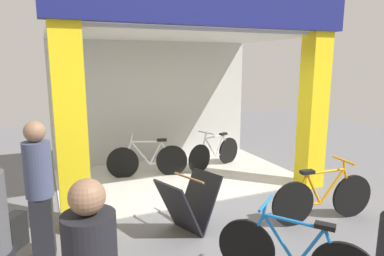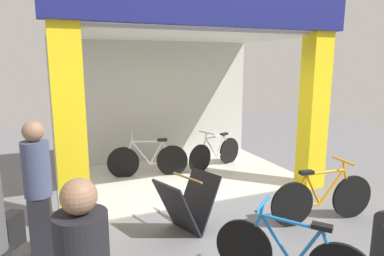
% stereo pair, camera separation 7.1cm
% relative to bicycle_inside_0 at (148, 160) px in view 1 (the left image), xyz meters
% --- Properties ---
extents(ground_plane, '(17.26, 17.26, 0.00)m').
position_rel_bicycle_inside_0_xyz_m(ground_plane, '(0.56, -1.68, -0.36)').
color(ground_plane, slate).
rests_on(ground_plane, ground).
extents(shop_facade, '(4.83, 3.19, 3.71)m').
position_rel_bicycle_inside_0_xyz_m(shop_facade, '(0.56, -0.30, 1.59)').
color(shop_facade, beige).
rests_on(shop_facade, ground).
extents(bicycle_inside_0, '(1.59, 0.52, 0.90)m').
position_rel_bicycle_inside_0_xyz_m(bicycle_inside_0, '(0.00, 0.00, 0.00)').
color(bicycle_inside_0, black).
rests_on(bicycle_inside_0, ground).
extents(bicycle_inside_1, '(1.47, 0.59, 0.85)m').
position_rel_bicycle_inside_0_xyz_m(bicycle_inside_1, '(1.53, 0.00, -0.02)').
color(bicycle_inside_1, black).
rests_on(bicycle_inside_1, ground).
extents(bicycle_parked_0, '(1.04, 1.31, 0.89)m').
position_rel_bicycle_inside_0_xyz_m(bicycle_parked_0, '(0.37, -3.98, -0.00)').
color(bicycle_parked_0, black).
rests_on(bicycle_parked_0, ground).
extents(bicycle_parked_1, '(1.67, 0.46, 0.92)m').
position_rel_bicycle_inside_0_xyz_m(bicycle_parked_1, '(1.80, -2.93, 0.01)').
color(bicycle_parked_1, black).
rests_on(bicycle_parked_1, ground).
extents(sandwich_board_sign, '(0.94, 0.80, 0.80)m').
position_rel_bicycle_inside_0_xyz_m(sandwich_board_sign, '(-0.12, -2.42, 0.04)').
color(sandwich_board_sign, black).
rests_on(sandwich_board_sign, ground).
extents(pedestrian_3, '(0.33, 0.33, 1.68)m').
position_rel_bicycle_inside_0_xyz_m(pedestrian_3, '(-1.98, -2.34, 0.51)').
color(pedestrian_3, black).
rests_on(pedestrian_3, ground).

